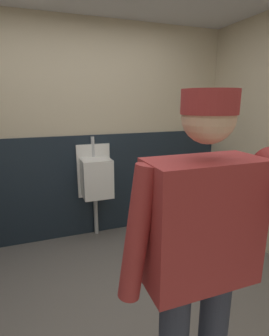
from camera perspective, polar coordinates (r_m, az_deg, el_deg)
ground_plane at (r=2.30m, az=-2.79°, el=-32.27°), size 4.29×3.83×0.04m
wall_back at (r=3.24m, az=-12.02°, el=7.29°), size 4.29×0.12×2.54m
wainscot_band_back at (r=3.31m, az=-11.26°, el=-3.96°), size 3.69×0.03×1.26m
urinal_solo at (r=3.15m, az=-8.33°, el=-1.91°), size 0.40×0.34×1.24m
person at (r=1.24m, az=14.07°, el=-17.46°), size 0.71×0.60×1.69m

